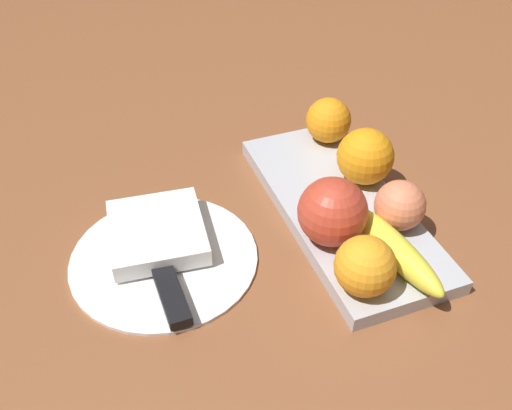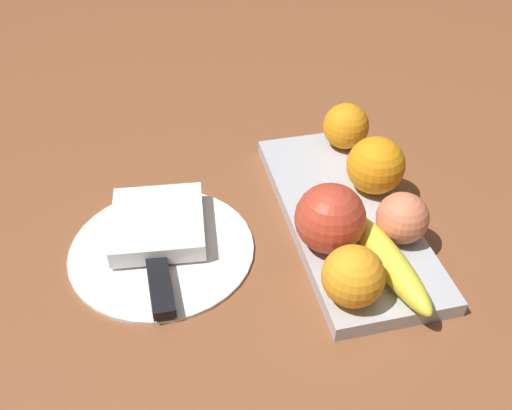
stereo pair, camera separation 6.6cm
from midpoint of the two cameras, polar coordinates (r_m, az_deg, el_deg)
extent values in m
plane|color=brown|center=(0.71, 11.73, -3.04)|extent=(2.40, 2.40, 0.00)
cube|color=#B3B5BE|center=(0.72, 11.61, -1.18)|extent=(0.34, 0.14, 0.02)
sphere|color=#BF3D2A|center=(0.64, 10.43, -1.46)|extent=(0.08, 0.08, 0.08)
ellipsoid|color=yellow|center=(0.64, 16.19, -5.59)|extent=(0.16, 0.05, 0.03)
sphere|color=orange|center=(0.73, 14.51, 3.77)|extent=(0.07, 0.07, 0.07)
sphere|color=orange|center=(0.80, 11.39, 7.70)|extent=(0.06, 0.06, 0.06)
sphere|color=orange|center=(0.59, 12.95, -7.16)|extent=(0.06, 0.06, 0.06)
sphere|color=#E17A55|center=(0.67, 17.26, -1.38)|extent=(0.06, 0.06, 0.06)
cylinder|color=white|center=(0.67, -6.73, -4.46)|extent=(0.22, 0.22, 0.01)
cube|color=white|center=(0.68, -7.14, -1.94)|extent=(0.13, 0.12, 0.02)
cube|color=silver|center=(0.67, -7.39, -4.49)|extent=(0.15, 0.02, 0.00)
cube|color=black|center=(0.62, -6.64, -8.02)|extent=(0.09, 0.03, 0.01)
camera|label=1|loc=(0.03, -87.13, 2.46)|focal=39.75mm
camera|label=2|loc=(0.03, 92.87, -2.46)|focal=39.75mm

